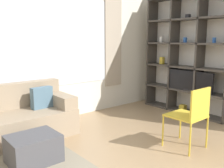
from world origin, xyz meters
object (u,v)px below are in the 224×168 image
(couch_main, at_px, (8,121))
(ottoman, at_px, (34,149))
(folding_chair, at_px, (191,113))
(shelving_unit, at_px, (187,56))

(couch_main, xyz_separation_m, ottoman, (0.01, -0.91, -0.12))
(ottoman, distance_m, folding_chair, 2.10)
(couch_main, bearing_deg, shelving_unit, -13.81)
(couch_main, distance_m, ottoman, 0.92)
(shelving_unit, relative_size, ottoman, 4.02)
(shelving_unit, height_order, folding_chair, shelving_unit)
(shelving_unit, distance_m, ottoman, 3.47)
(shelving_unit, relative_size, folding_chair, 2.73)
(shelving_unit, distance_m, folding_chair, 1.98)
(ottoman, bearing_deg, couch_main, 90.64)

